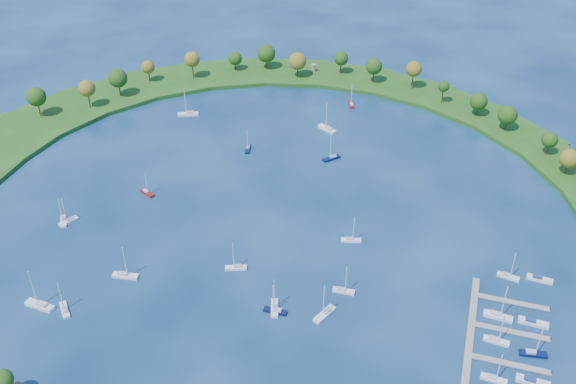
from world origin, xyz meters
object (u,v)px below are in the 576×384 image
(dock_system, at_px, (493,378))
(moored_boat_16, at_px, (64,309))
(moored_boat_5, at_px, (351,239))
(moored_boat_18, at_px, (327,128))
(docked_boat_7, at_px, (533,353))
(docked_boat_10, at_px, (508,276))
(moored_boat_14, at_px, (275,308))
(moored_boat_2, at_px, (248,148))
(docked_boat_5, at_px, (533,381))
(moored_boat_3, at_px, (147,192))
(moored_boat_4, at_px, (63,220))
(docked_boat_11, at_px, (539,279))
(moored_boat_7, at_px, (68,220))
(moored_boat_13, at_px, (332,157))
(harbor_tower, at_px, (313,68))
(moored_boat_0, at_px, (40,305))
(docked_boat_4, at_px, (494,378))
(docked_boat_6, at_px, (496,340))
(moored_boat_15, at_px, (343,290))
(moored_boat_10, at_px, (325,313))
(moored_boat_9, at_px, (236,267))
(moored_boat_6, at_px, (188,113))
(moored_boat_1, at_px, (125,275))
(docked_boat_8, at_px, (498,315))
(docked_boat_9, at_px, (533,322))
(moored_boat_8, at_px, (351,104))

(dock_system, relative_size, moored_boat_16, 7.34)
(moored_boat_5, distance_m, moored_boat_18, 80.39)
(docked_boat_7, distance_m, docked_boat_10, 33.57)
(dock_system, bearing_deg, moored_boat_14, 173.12)
(moored_boat_2, relative_size, docked_boat_5, 1.08)
(moored_boat_3, relative_size, moored_boat_4, 0.97)
(moored_boat_2, xyz_separation_m, moored_boat_18, (28.62, 26.82, 0.12))
(docked_boat_11, bearing_deg, moored_boat_7, -168.43)
(moored_boat_13, distance_m, docked_boat_7, 120.31)
(harbor_tower, relative_size, docked_boat_5, 0.44)
(docked_boat_11, bearing_deg, moored_boat_0, -153.12)
(docked_boat_4, bearing_deg, moored_boat_18, 128.78)
(moored_boat_4, xyz_separation_m, docked_boat_6, (155.94, -14.02, 0.02))
(moored_boat_0, bearing_deg, moored_boat_15, -153.28)
(moored_boat_10, bearing_deg, moored_boat_4, -76.04)
(dock_system, relative_size, moored_boat_15, 7.67)
(dock_system, bearing_deg, moored_boat_9, 165.14)
(moored_boat_15, bearing_deg, moored_boat_4, 174.41)
(moored_boat_14, bearing_deg, moored_boat_10, -99.22)
(moored_boat_18, distance_m, docked_boat_7, 143.45)
(moored_boat_4, distance_m, moored_boat_6, 90.79)
(harbor_tower, height_order, dock_system, harbor_tower)
(moored_boat_4, relative_size, moored_boat_5, 1.00)
(dock_system, bearing_deg, moored_boat_1, 176.13)
(moored_boat_16, xyz_separation_m, docked_boat_4, (129.97, 11.36, -0.01))
(moored_boat_7, distance_m, docked_boat_8, 154.07)
(moored_boat_0, relative_size, moored_boat_6, 1.03)
(moored_boat_6, xyz_separation_m, docked_boat_8, (145.76, -93.70, -0.03))
(harbor_tower, height_order, docked_boat_8, docked_boat_8)
(moored_boat_14, bearing_deg, docked_boat_4, -114.41)
(docked_boat_9, xyz_separation_m, docked_boat_11, (1.91, 21.28, -0.05))
(moored_boat_5, distance_m, moored_boat_14, 43.43)
(moored_boat_7, distance_m, docked_boat_6, 154.72)
(moored_boat_10, bearing_deg, moored_boat_7, -76.43)
(moored_boat_14, distance_m, docked_boat_6, 67.56)
(moored_boat_1, height_order, moored_boat_15, moored_boat_1)
(moored_boat_1, height_order, docked_boat_7, moored_boat_1)
(moored_boat_13, xyz_separation_m, moored_boat_16, (-58.28, -112.07, -0.01))
(moored_boat_0, distance_m, docked_boat_10, 152.06)
(moored_boat_1, distance_m, docked_boat_5, 130.10)
(docked_boat_5, height_order, docked_boat_8, docked_boat_8)
(moored_boat_8, bearing_deg, docked_boat_8, -171.81)
(moored_boat_18, bearing_deg, dock_system, 153.94)
(docked_boat_5, xyz_separation_m, docked_boat_11, (1.91, 45.00, -0.06))
(moored_boat_10, bearing_deg, harbor_tower, -139.75)
(harbor_tower, relative_size, moored_boat_0, 0.28)
(moored_boat_5, bearing_deg, moored_boat_7, 176.09)
(moored_boat_5, distance_m, moored_boat_16, 98.88)
(dock_system, xyz_separation_m, moored_boat_15, (-48.15, 22.23, 0.52))
(moored_boat_4, height_order, moored_boat_5, moored_boat_5)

